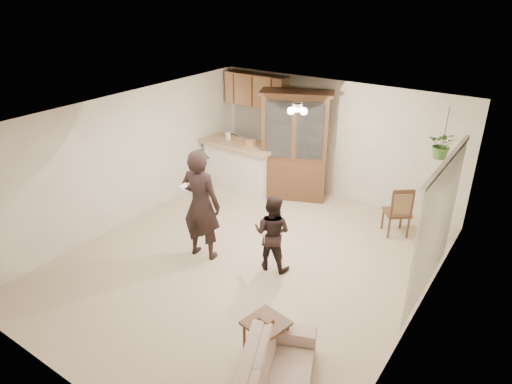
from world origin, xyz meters
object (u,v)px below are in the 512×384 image
Objects in this scene: china_hutch at (295,147)px; side_table at (266,338)px; chair_hutch_left at (280,181)px; chair_hutch_right at (396,220)px; adult at (201,208)px; child at (272,231)px; chair_bar at (226,168)px.

china_hutch is 4.79m from side_table.
side_table is 0.56× the size of chair_hutch_left.
chair_hutch_left is 2.69m from chair_hutch_right.
chair_hutch_right reaches higher than side_table.
adult is 2.93m from chair_hutch_left.
chair_hutch_right is (2.68, -0.26, -0.02)m from chair_hutch_left.
adult reaches higher than chair_hutch_left.
child reaches higher than chair_bar.
child is 2.62m from chair_hutch_right.
side_table is at bearing 111.31° from child.
chair_hutch_right is at bearing -30.86° from china_hutch.
chair_hutch_right is at bearing 13.12° from chair_bar.
chair_bar is at bearing 133.16° from side_table.
adult reaches higher than side_table.
chair_hutch_left is 1.07× the size of chair_hutch_right.
china_hutch reaches higher than side_table.
china_hutch is at bearing -100.39° from adult.
child is at bearing 21.67° from chair_hutch_right.
adult is at bearing -115.10° from china_hutch.
adult is 3.08× the size of side_table.
child is 0.58× the size of china_hutch.
adult reaches higher than chair_bar.
chair_bar is 1.46m from chair_hutch_left.
chair_bar is (-2.84, 2.41, -0.36)m from child.
chair_bar is (-1.76, -0.14, -0.83)m from china_hutch.
adult is 0.78× the size of china_hutch.
side_table is at bearing -87.23° from china_hutch.
child is 1.23× the size of chair_bar.
china_hutch is at bearing 59.63° from chair_hutch_left.
side_table is 0.53× the size of chair_bar.
child reaches higher than chair_hutch_left.
china_hutch is at bearing 116.13° from side_table.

